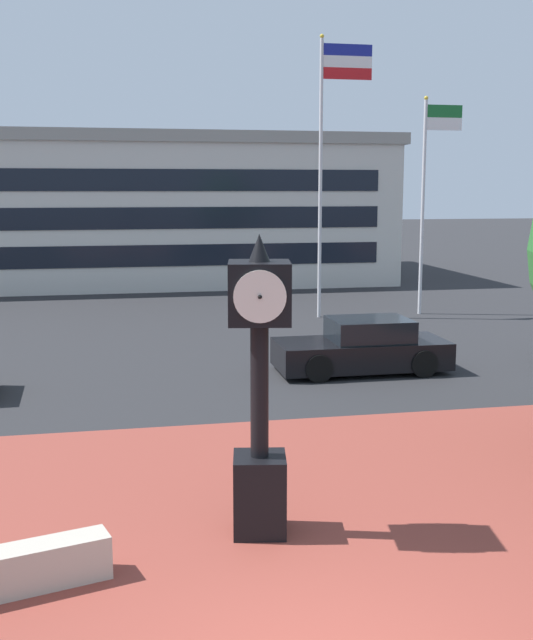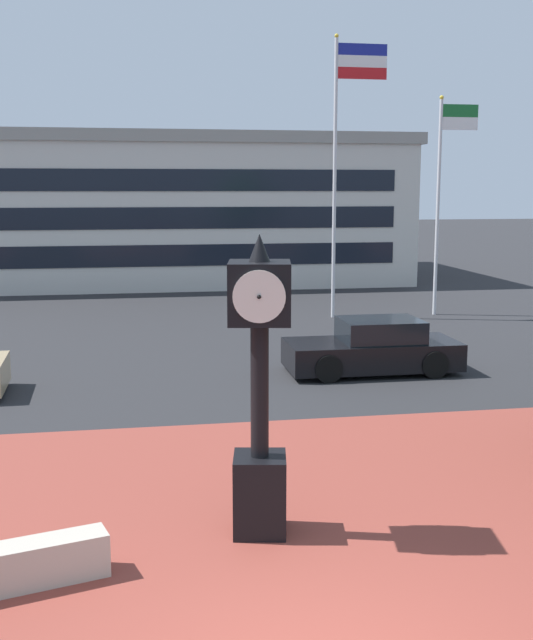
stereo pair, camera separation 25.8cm
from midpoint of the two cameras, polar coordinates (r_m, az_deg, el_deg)
The scene contains 6 objects.
plaza_brick_paving at distance 9.28m, azimuth 1.83°, elevation -18.32°, with size 44.00×12.14×0.01m, color brown.
street_clock at distance 9.82m, azimuth 0.26°, elevation -5.16°, with size 0.87×0.91×3.80m.
car_street_distant at distance 18.94m, azimuth 8.13°, elevation -2.07°, with size 4.07×1.84×1.28m.
flagpole_primary at distance 26.66m, azimuth 5.72°, elevation 12.11°, with size 1.77×0.14×9.24m.
flagpole_secondary at distance 27.79m, azimuth 12.83°, elevation 9.16°, with size 1.38×0.14×7.39m.
civic_building at distance 39.50m, azimuth -8.59°, elevation 7.99°, with size 23.97×12.92×6.72m.
Camera 2 is at (-1.56, -5.99, 4.34)m, focal length 44.31 mm.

